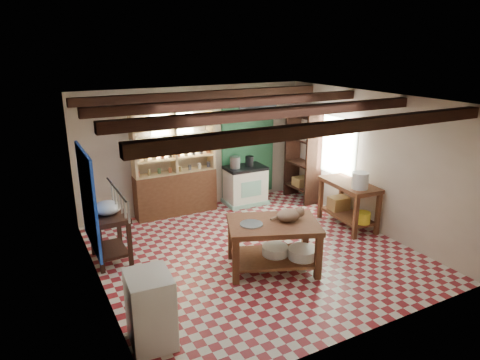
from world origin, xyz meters
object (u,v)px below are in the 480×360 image
work_table (273,246)px  white_cabinet (150,309)px  prep_table (110,237)px  cat (289,215)px  stove (245,185)px  right_counter (348,204)px

work_table → white_cabinet: bearing=-137.6°
prep_table → cat: cat is taller
white_cabinet → prep_table: bearing=93.6°
cat → stove: bearing=86.5°
stove → cat: size_ratio=2.16×
white_cabinet → cat: (2.47, 0.79, 0.43)m
right_counter → cat: 2.13m
work_table → right_counter: size_ratio=1.12×
cat → prep_table: bearing=160.1°
work_table → white_cabinet: 2.37m
stove → white_cabinet: 4.83m
work_table → stove: stove is taller
cat → right_counter: bearing=33.9°
work_table → stove: bearing=91.6°
work_table → cat: size_ratio=3.43×
right_counter → cat: (-1.93, -0.78, 0.43)m
stove → right_counter: (1.17, -2.01, 0.02)m
cat → work_table: bearing=-178.7°
work_table → prep_table: bearing=168.1°
work_table → stove: 2.93m
prep_table → white_cabinet: bearing=-91.2°
stove → prep_table: stove is taller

